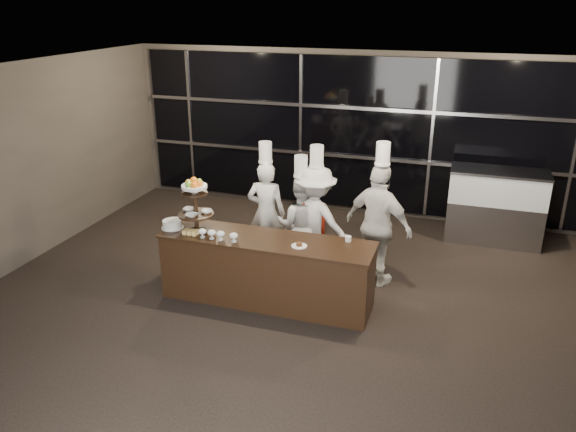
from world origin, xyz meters
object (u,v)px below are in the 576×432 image
(buffet_counter, at_px, (267,270))
(display_case, at_px, (496,203))
(display_stand, at_px, (195,200))
(layer_cake, at_px, (172,224))
(chef_c, at_px, (316,220))
(chef_b, at_px, (301,224))
(chef_d, at_px, (378,225))
(chef_a, at_px, (266,211))

(buffet_counter, distance_m, display_case, 4.24)
(buffet_counter, xyz_separation_m, display_stand, (-1.00, -0.00, 0.87))
(layer_cake, relative_size, display_case, 0.19)
(display_stand, bearing_deg, chef_c, 36.45)
(chef_c, bearing_deg, chef_b, -175.36)
(display_case, height_order, chef_b, chef_b)
(display_case, bearing_deg, buffet_counter, -133.48)
(layer_cake, relative_size, chef_c, 0.15)
(buffet_counter, xyz_separation_m, layer_cake, (-1.34, -0.05, 0.51))
(display_case, xyz_separation_m, chef_d, (-1.61, -2.10, 0.22))
(buffet_counter, height_order, chef_d, chef_d)
(layer_cake, height_order, chef_a, chef_a)
(display_stand, height_order, chef_d, chef_d)
(buffet_counter, distance_m, chef_a, 1.29)
(display_case, distance_m, chef_c, 3.26)
(buffet_counter, bearing_deg, display_stand, -179.99)
(chef_b, distance_m, chef_c, 0.23)
(chef_b, xyz_separation_m, chef_c, (0.22, 0.02, 0.07))
(chef_a, distance_m, chef_d, 1.74)
(buffet_counter, relative_size, chef_c, 1.46)
(buffet_counter, distance_m, chef_c, 1.15)
(chef_a, xyz_separation_m, chef_d, (1.73, -0.19, 0.07))
(layer_cake, distance_m, display_case, 5.29)
(layer_cake, height_order, chef_c, chef_c)
(buffet_counter, relative_size, display_stand, 3.81)
(buffet_counter, distance_m, chef_d, 1.68)
(layer_cake, bearing_deg, display_case, 36.26)
(layer_cake, bearing_deg, display_stand, 8.28)
(layer_cake, xyz_separation_m, chef_a, (0.92, 1.21, -0.14))
(chef_c, relative_size, chef_d, 0.94)
(chef_d, bearing_deg, display_stand, -157.15)
(chef_a, height_order, chef_b, chef_a)
(buffet_counter, height_order, chef_c, chef_c)
(display_case, bearing_deg, layer_cake, -143.74)
(buffet_counter, bearing_deg, layer_cake, -177.87)
(layer_cake, bearing_deg, buffet_counter, 2.13)
(chef_b, bearing_deg, chef_a, 165.08)
(buffet_counter, xyz_separation_m, chef_d, (1.30, 0.97, 0.44))
(layer_cake, bearing_deg, chef_b, 35.01)
(chef_b, relative_size, chef_c, 0.92)
(buffet_counter, height_order, chef_b, chef_b)
(display_case, bearing_deg, chef_a, -150.23)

